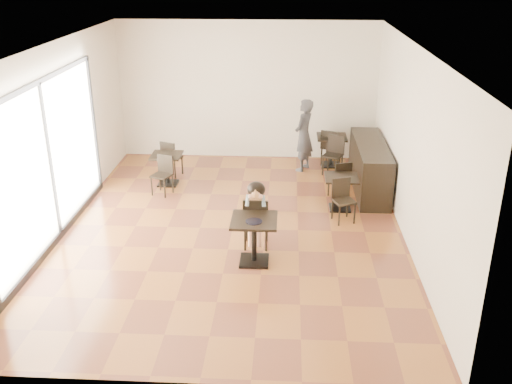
# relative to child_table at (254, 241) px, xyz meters

# --- Properties ---
(floor) EXTENTS (6.00, 8.00, 0.01)m
(floor) POSITION_rel_child_table_xyz_m (-0.46, 1.17, -0.38)
(floor) COLOR brown
(floor) RESTS_ON ground
(ceiling) EXTENTS (6.00, 8.00, 0.01)m
(ceiling) POSITION_rel_child_table_xyz_m (-0.46, 1.17, 2.82)
(ceiling) COLOR silver
(ceiling) RESTS_ON floor
(wall_back) EXTENTS (6.00, 0.01, 3.20)m
(wall_back) POSITION_rel_child_table_xyz_m (-0.46, 5.17, 1.22)
(wall_back) COLOR white
(wall_back) RESTS_ON floor
(wall_front) EXTENTS (6.00, 0.01, 3.20)m
(wall_front) POSITION_rel_child_table_xyz_m (-0.46, -2.83, 1.22)
(wall_front) COLOR white
(wall_front) RESTS_ON floor
(wall_left) EXTENTS (0.01, 8.00, 3.20)m
(wall_left) POSITION_rel_child_table_xyz_m (-3.46, 1.17, 1.22)
(wall_left) COLOR white
(wall_left) RESTS_ON floor
(wall_right) EXTENTS (0.01, 8.00, 3.20)m
(wall_right) POSITION_rel_child_table_xyz_m (2.54, 1.17, 1.22)
(wall_right) COLOR white
(wall_right) RESTS_ON floor
(storefront_window) EXTENTS (0.04, 4.50, 2.60)m
(storefront_window) POSITION_rel_child_table_xyz_m (-3.43, 0.67, 1.02)
(storefront_window) COLOR white
(storefront_window) RESTS_ON floor
(child_table) EXTENTS (0.71, 0.71, 0.75)m
(child_table) POSITION_rel_child_table_xyz_m (0.00, 0.00, 0.00)
(child_table) COLOR black
(child_table) RESTS_ON floor
(child_chair) EXTENTS (0.41, 0.41, 0.91)m
(child_chair) POSITION_rel_child_table_xyz_m (0.00, 0.55, 0.08)
(child_chair) COLOR black
(child_chair) RESTS_ON floor
(child) EXTENTS (0.41, 0.57, 1.14)m
(child) POSITION_rel_child_table_xyz_m (0.00, 0.55, 0.19)
(child) COLOR gray
(child) RESTS_ON child_chair
(plate) EXTENTS (0.25, 0.25, 0.02)m
(plate) POSITION_rel_child_table_xyz_m (0.00, -0.10, 0.38)
(plate) COLOR black
(plate) RESTS_ON child_table
(pizza_slice) EXTENTS (0.26, 0.20, 0.06)m
(pizza_slice) POSITION_rel_child_table_xyz_m (0.00, 0.36, 0.61)
(pizza_slice) COLOR tan
(pizza_slice) RESTS_ON child
(adult_patron) EXTENTS (0.60, 0.70, 1.63)m
(adult_patron) POSITION_rel_child_table_xyz_m (0.85, 4.30, 0.44)
(adult_patron) COLOR #3B3A40
(adult_patron) RESTS_ON floor
(cafe_table_mid) EXTENTS (0.80, 0.80, 0.66)m
(cafe_table_mid) POSITION_rel_child_table_xyz_m (1.53, 2.15, -0.05)
(cafe_table_mid) COLOR black
(cafe_table_mid) RESTS_ON floor
(cafe_table_left) EXTENTS (0.81, 0.81, 0.66)m
(cafe_table_left) POSITION_rel_child_table_xyz_m (-2.04, 3.24, -0.04)
(cafe_table_left) COLOR black
(cafe_table_left) RESTS_ON floor
(cafe_table_back) EXTENTS (0.89, 0.89, 0.71)m
(cafe_table_back) POSITION_rel_child_table_xyz_m (1.50, 4.60, -0.02)
(cafe_table_back) COLOR black
(cafe_table_back) RESTS_ON floor
(chair_mid_a) EXTENTS (0.46, 0.46, 0.79)m
(chair_mid_a) POSITION_rel_child_table_xyz_m (1.54, 2.70, 0.02)
(chair_mid_a) COLOR black
(chair_mid_a) RESTS_ON floor
(chair_mid_b) EXTENTS (0.46, 0.46, 0.79)m
(chair_mid_b) POSITION_rel_child_table_xyz_m (1.54, 1.60, 0.02)
(chair_mid_b) COLOR black
(chair_mid_b) RESTS_ON floor
(chair_left_a) EXTENTS (0.46, 0.46, 0.80)m
(chair_left_a) POSITION_rel_child_table_xyz_m (-2.04, 3.79, 0.02)
(chair_left_a) COLOR black
(chair_left_a) RESTS_ON floor
(chair_left_b) EXTENTS (0.46, 0.46, 0.80)m
(chair_left_b) POSITION_rel_child_table_xyz_m (-2.04, 2.69, 0.02)
(chair_left_b) COLOR black
(chair_left_b) RESTS_ON floor
(chair_back_a) EXTENTS (0.51, 0.51, 0.85)m
(chair_back_a) POSITION_rel_child_table_xyz_m (1.50, 4.67, 0.05)
(chair_back_a) COLOR black
(chair_back_a) RESTS_ON floor
(chair_back_b) EXTENTS (0.51, 0.51, 0.85)m
(chair_back_b) POSITION_rel_child_table_xyz_m (1.50, 4.05, 0.05)
(chair_back_b) COLOR black
(chair_back_b) RESTS_ON floor
(service_counter) EXTENTS (0.60, 2.40, 1.00)m
(service_counter) POSITION_rel_child_table_xyz_m (2.19, 3.17, 0.12)
(service_counter) COLOR black
(service_counter) RESTS_ON floor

